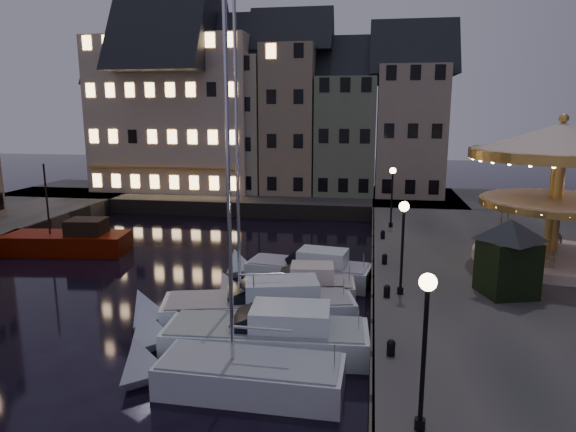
% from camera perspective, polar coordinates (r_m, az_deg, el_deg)
% --- Properties ---
extents(ground, '(160.00, 160.00, 0.00)m').
position_cam_1_polar(ground, '(23.78, -5.62, -11.39)').
color(ground, black).
rests_on(ground, ground).
extents(quay_east, '(16.00, 56.00, 1.30)m').
position_cam_1_polar(quay_east, '(29.62, 25.14, -6.44)').
color(quay_east, '#474442').
rests_on(quay_east, ground).
extents(quay_north, '(44.00, 12.00, 1.30)m').
position_cam_1_polar(quay_north, '(51.74, -6.26, 1.98)').
color(quay_north, '#474442').
rests_on(quay_north, ground).
extents(quaywall_e, '(0.15, 44.00, 1.30)m').
position_cam_1_polar(quaywall_e, '(28.46, 9.38, -6.17)').
color(quaywall_e, '#47423A').
rests_on(quaywall_e, ground).
extents(quaywall_n, '(48.00, 0.15, 1.30)m').
position_cam_1_polar(quaywall_n, '(45.52, -5.85, 0.66)').
color(quaywall_n, '#47423A').
rests_on(quaywall_n, ground).
extents(streetlamp_a, '(0.44, 0.44, 4.17)m').
position_cam_1_polar(streetlamp_a, '(13.29, 15.01, -12.16)').
color(streetlamp_a, black).
rests_on(streetlamp_a, quay_east).
extents(streetlamp_b, '(0.44, 0.44, 4.17)m').
position_cam_1_polar(streetlamp_b, '(22.78, 12.65, -2.02)').
color(streetlamp_b, black).
rests_on(streetlamp_b, quay_east).
extents(streetlamp_c, '(0.44, 0.44, 4.17)m').
position_cam_1_polar(streetlamp_c, '(36.03, 11.50, 3.01)').
color(streetlamp_c, black).
rests_on(streetlamp_c, quay_east).
extents(bollard_a, '(0.30, 0.30, 0.57)m').
position_cam_1_polar(bollard_a, '(17.87, 11.37, -14.07)').
color(bollard_a, black).
rests_on(bollard_a, quay_east).
extents(bollard_b, '(0.30, 0.30, 0.57)m').
position_cam_1_polar(bollard_b, '(22.96, 10.93, -8.13)').
color(bollard_b, black).
rests_on(bollard_b, quay_east).
extents(bollard_c, '(0.30, 0.30, 0.57)m').
position_cam_1_polar(bollard_c, '(27.71, 10.68, -4.65)').
color(bollard_c, black).
rests_on(bollard_c, quay_east).
extents(bollard_d, '(0.30, 0.30, 0.57)m').
position_cam_1_polar(bollard_d, '(33.03, 10.49, -1.99)').
color(bollard_d, black).
rests_on(bollard_d, quay_east).
extents(townhouse_na, '(5.50, 8.00, 12.80)m').
position_cam_1_polar(townhouse_na, '(57.04, -17.24, 9.63)').
color(townhouse_na, slate).
rests_on(townhouse_na, quay_north).
extents(townhouse_nb, '(6.16, 8.00, 13.80)m').
position_cam_1_polar(townhouse_nb, '(54.83, -12.08, 10.36)').
color(townhouse_nb, slate).
rests_on(townhouse_nb, quay_north).
extents(townhouse_nc, '(6.82, 8.00, 14.80)m').
position_cam_1_polar(townhouse_nc, '(52.94, -5.87, 11.05)').
color(townhouse_nc, tan).
rests_on(townhouse_nc, quay_north).
extents(townhouse_nd, '(5.50, 8.00, 15.80)m').
position_cam_1_polar(townhouse_nd, '(51.74, 0.40, 11.66)').
color(townhouse_nd, gray).
rests_on(townhouse_nd, quay_north).
extents(townhouse_ne, '(6.16, 8.00, 12.80)m').
position_cam_1_polar(townhouse_ne, '(51.20, 6.53, 9.90)').
color(townhouse_ne, slate).
rests_on(townhouse_ne, quay_north).
extents(townhouse_nf, '(6.82, 8.00, 13.80)m').
position_cam_1_polar(townhouse_nf, '(51.24, 13.42, 10.22)').
color(townhouse_nf, gray).
rests_on(townhouse_nf, quay_north).
extents(hotel_corner, '(17.60, 9.00, 16.80)m').
position_cam_1_polar(hotel_corner, '(54.81, -12.10, 11.93)').
color(hotel_corner, beige).
rests_on(hotel_corner, quay_north).
extents(motorboat_a, '(7.25, 2.49, 12.12)m').
position_cam_1_polar(motorboat_a, '(18.16, -5.99, -17.22)').
color(motorboat_a, silver).
rests_on(motorboat_a, ground).
extents(motorboat_b, '(8.96, 3.11, 2.15)m').
position_cam_1_polar(motorboat_b, '(20.52, -3.56, -13.29)').
color(motorboat_b, silver).
rests_on(motorboat_b, ground).
extents(motorboat_c, '(9.52, 4.59, 12.65)m').
position_cam_1_polar(motorboat_c, '(23.22, -4.22, -10.14)').
color(motorboat_c, silver).
rests_on(motorboat_c, ground).
extents(motorboat_d, '(6.54, 2.65, 2.15)m').
position_cam_1_polar(motorboat_d, '(25.45, 0.24, -8.23)').
color(motorboat_d, beige).
rests_on(motorboat_d, ground).
extents(motorboat_e, '(7.82, 3.32, 2.15)m').
position_cam_1_polar(motorboat_e, '(28.30, 1.48, -6.14)').
color(motorboat_e, silver).
rests_on(motorboat_e, ground).
extents(red_fishing_boat, '(8.37, 3.81, 6.12)m').
position_cam_1_polar(red_fishing_boat, '(37.02, -23.20, -2.70)').
color(red_fishing_boat, '#5E0E00').
rests_on(red_fishing_boat, ground).
extents(carousel, '(8.95, 8.95, 7.83)m').
position_cam_1_polar(carousel, '(29.92, 27.90, 4.89)').
color(carousel, beige).
rests_on(carousel, quay_east).
extents(ticket_kiosk, '(3.30, 3.30, 3.87)m').
position_cam_1_polar(ticket_kiosk, '(24.28, 23.38, -2.88)').
color(ticket_kiosk, black).
rests_on(ticket_kiosk, quay_east).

